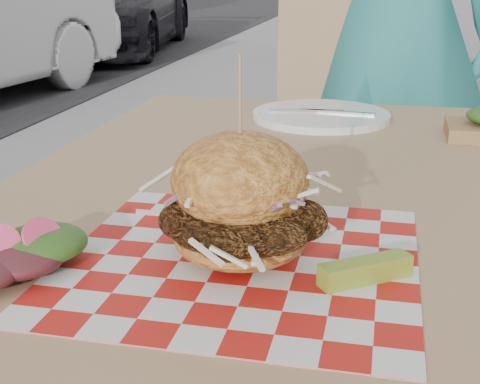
% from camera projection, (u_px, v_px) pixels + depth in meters
% --- Properties ---
extents(diner, '(0.76, 0.64, 1.77)m').
position_uv_depth(diner, '(394.00, 21.00, 1.93)').
color(diner, teal).
rests_on(diner, ground).
extents(car_dark, '(2.10, 4.02, 1.11)m').
position_uv_depth(car_dark, '(111.00, 5.00, 8.30)').
color(car_dark, black).
rests_on(car_dark, ground).
extents(patio_table, '(0.80, 1.20, 0.75)m').
position_uv_depth(patio_table, '(288.00, 238.00, 0.95)').
color(patio_table, tan).
rests_on(patio_table, ground).
extents(patio_chair, '(0.49, 0.50, 0.95)m').
position_uv_depth(patio_chair, '(346.00, 140.00, 1.96)').
color(patio_chair, tan).
rests_on(patio_chair, ground).
extents(paper_liner, '(0.36, 0.36, 0.00)m').
position_uv_depth(paper_liner, '(240.00, 259.00, 0.69)').
color(paper_liner, red).
rests_on(paper_liner, patio_table).
extents(sandwich, '(0.18, 0.18, 0.21)m').
position_uv_depth(sandwich, '(240.00, 206.00, 0.67)').
color(sandwich, '#D1893B').
rests_on(sandwich, paper_liner).
extents(pickle_spear, '(0.09, 0.07, 0.02)m').
position_uv_depth(pickle_spear, '(365.00, 270.00, 0.64)').
color(pickle_spear, '#96AD32').
rests_on(pickle_spear, paper_liner).
extents(side_salad, '(0.14, 0.14, 0.05)m').
position_uv_depth(side_salad, '(22.00, 263.00, 0.65)').
color(side_salad, '#3F1419').
rests_on(side_salad, patio_table).
extents(place_setting, '(0.27, 0.27, 0.02)m').
position_uv_depth(place_setting, '(321.00, 116.00, 1.32)').
color(place_setting, white).
rests_on(place_setting, patio_table).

